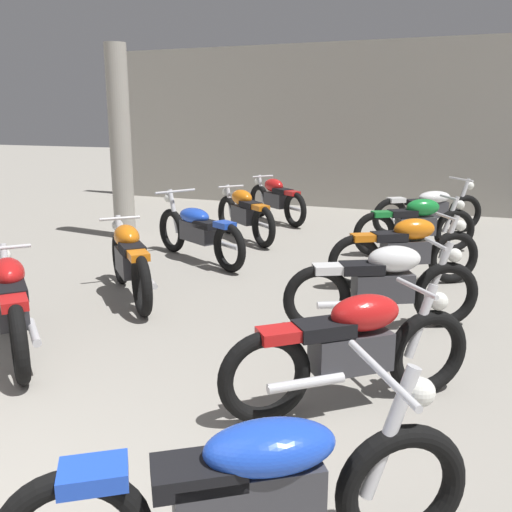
% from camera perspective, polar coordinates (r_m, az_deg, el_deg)
% --- Properties ---
extents(back_wall, '(12.86, 0.24, 3.60)m').
position_cam_1_polar(back_wall, '(12.92, 12.00, 12.55)').
color(back_wall, '#9E998E').
rests_on(back_wall, ground).
extents(support_pillar, '(0.36, 0.36, 3.20)m').
position_cam_1_polar(support_pillar, '(9.95, -13.49, 10.96)').
color(support_pillar, '#9E998E').
rests_on(support_pillar, ground).
extents(motorcycle_left_row_1, '(1.54, 1.40, 0.88)m').
position_cam_1_polar(motorcycle_left_row_1, '(5.43, -23.38, -4.41)').
color(motorcycle_left_row_1, black).
rests_on(motorcycle_left_row_1, ground).
extents(motorcycle_left_row_2, '(1.46, 1.48, 0.88)m').
position_cam_1_polar(motorcycle_left_row_2, '(6.63, -12.63, -0.36)').
color(motorcycle_left_row_2, black).
rests_on(motorcycle_left_row_2, ground).
extents(motorcycle_left_row_3, '(1.94, 1.19, 0.97)m').
position_cam_1_polar(motorcycle_left_row_3, '(8.19, -5.86, 2.58)').
color(motorcycle_left_row_3, black).
rests_on(motorcycle_left_row_3, ground).
extents(motorcycle_left_row_4, '(1.59, 1.34, 0.88)m').
position_cam_1_polar(motorcycle_left_row_4, '(9.55, -1.18, 4.33)').
color(motorcycle_left_row_4, black).
rests_on(motorcycle_left_row_4, ground).
extents(motorcycle_left_row_5, '(1.63, 1.28, 0.88)m').
position_cam_1_polar(motorcycle_left_row_5, '(11.22, 2.04, 5.78)').
color(motorcycle_left_row_5, black).
rests_on(motorcycle_left_row_5, ground).
extents(motorcycle_right_row_0, '(1.84, 1.33, 0.97)m').
position_cam_1_polar(motorcycle_right_row_0, '(2.72, -0.49, -22.48)').
color(motorcycle_right_row_0, black).
rests_on(motorcycle_right_row_0, ground).
extents(motorcycle_right_row_1, '(1.57, 1.36, 0.88)m').
position_cam_1_polar(motorcycle_right_row_1, '(4.13, 9.68, -9.14)').
color(motorcycle_right_row_1, black).
rests_on(motorcycle_right_row_1, ground).
extents(motorcycle_right_row_2, '(1.79, 1.02, 0.88)m').
position_cam_1_polar(motorcycle_right_row_2, '(5.67, 12.75, -2.83)').
color(motorcycle_right_row_2, black).
rests_on(motorcycle_right_row_2, ground).
extents(motorcycle_right_row_3, '(1.72, 1.14, 0.88)m').
position_cam_1_polar(motorcycle_right_row_3, '(7.19, 14.87, 0.62)').
color(motorcycle_right_row_3, black).
rests_on(motorcycle_right_row_3, ground).
extents(motorcycle_right_row_4, '(1.72, 1.15, 0.88)m').
position_cam_1_polar(motorcycle_right_row_4, '(8.90, 15.83, 3.09)').
color(motorcycle_right_row_4, black).
rests_on(motorcycle_right_row_4, ground).
extents(motorcycle_right_row_5, '(1.79, 1.40, 0.97)m').
position_cam_1_polar(motorcycle_right_row_5, '(10.50, 17.05, 4.57)').
color(motorcycle_right_row_5, black).
rests_on(motorcycle_right_row_5, ground).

